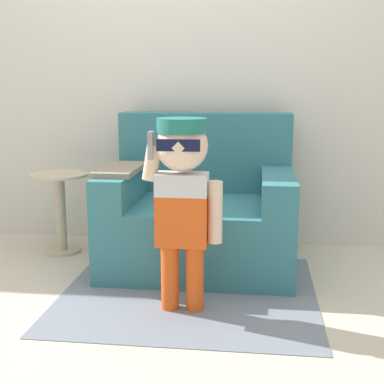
% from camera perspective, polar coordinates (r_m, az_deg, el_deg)
% --- Properties ---
extents(ground_plane, '(10.00, 10.00, 0.00)m').
position_cam_1_polar(ground_plane, '(3.33, -3.05, -8.01)').
color(ground_plane, beige).
extents(wall_back, '(10.00, 0.05, 2.60)m').
position_cam_1_polar(wall_back, '(3.76, -1.54, 14.38)').
color(wall_back, silver).
rests_on(wall_back, ground_plane).
extents(armchair, '(1.14, 0.91, 0.92)m').
position_cam_1_polar(armchair, '(3.33, 0.91, -2.06)').
color(armchair, teal).
rests_on(armchair, ground_plane).
extents(person_child, '(0.39, 0.29, 0.95)m').
position_cam_1_polar(person_child, '(2.55, -1.03, 0.77)').
color(person_child, '#E05119').
rests_on(person_child, ground_plane).
extents(side_table, '(0.38, 0.38, 0.53)m').
position_cam_1_polar(side_table, '(3.64, -13.87, -1.39)').
color(side_table, beige).
rests_on(side_table, ground_plane).
extents(rug, '(1.35, 1.26, 0.01)m').
position_cam_1_polar(rug, '(2.94, -0.28, -10.57)').
color(rug, gray).
rests_on(rug, ground_plane).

